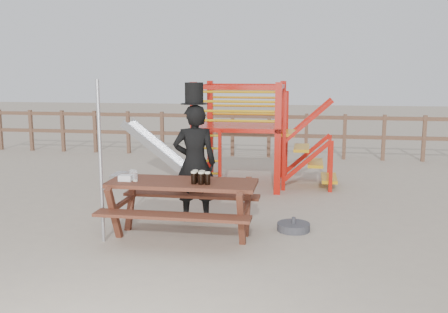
% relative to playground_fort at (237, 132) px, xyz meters
% --- Properties ---
extents(ground, '(60.00, 60.00, 0.00)m').
position_rel_playground_fort_xyz_m(ground, '(-0.12, -3.58, -1.07)').
color(ground, tan).
rests_on(ground, ground).
extents(back_fence, '(15.09, 0.09, 1.20)m').
position_rel_playground_fort_xyz_m(back_fence, '(-0.12, 3.42, -0.34)').
color(back_fence, brown).
rests_on(back_fence, ground).
extents(playground_fort, '(4.71, 1.84, 2.10)m').
position_rel_playground_fort_xyz_m(playground_fort, '(0.00, 0.00, 0.00)').
color(playground_fort, red).
rests_on(playground_fort, ground).
extents(picnic_table, '(2.05, 1.42, 0.79)m').
position_rel_playground_fort_xyz_m(picnic_table, '(-0.27, -3.49, -0.57)').
color(picnic_table, brown).
rests_on(picnic_table, ground).
extents(man_with_hat, '(0.74, 0.57, 2.13)m').
position_rel_playground_fort_xyz_m(man_with_hat, '(-0.27, -2.70, -0.12)').
color(man_with_hat, black).
rests_on(man_with_hat, ground).
extents(metal_pole, '(0.05, 0.05, 2.19)m').
position_rel_playground_fort_xyz_m(metal_pole, '(-1.28, -3.87, 0.02)').
color(metal_pole, '#B2B2B7').
rests_on(metal_pole, ground).
extents(parasol_base, '(0.48, 0.48, 0.20)m').
position_rel_playground_fort_xyz_m(parasol_base, '(1.26, -2.96, -1.02)').
color(parasol_base, '#3C3C42').
rests_on(parasol_base, ground).
extents(paper_bag, '(0.18, 0.14, 0.08)m').
position_rel_playground_fort_xyz_m(paper_bag, '(-1.04, -3.58, -0.24)').
color(paper_bag, white).
rests_on(paper_bag, picnic_table).
extents(stout_pints, '(0.26, 0.18, 0.17)m').
position_rel_playground_fort_xyz_m(stout_pints, '(0.01, -3.59, -0.19)').
color(stout_pints, black).
rests_on(stout_pints, picnic_table).
extents(empty_glasses, '(0.14, 0.14, 0.15)m').
position_rel_playground_fort_xyz_m(empty_glasses, '(-0.94, -3.56, -0.21)').
color(empty_glasses, silver).
rests_on(empty_glasses, picnic_table).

